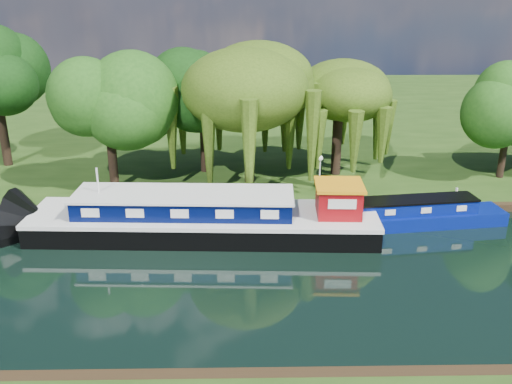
{
  "coord_description": "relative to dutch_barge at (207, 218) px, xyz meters",
  "views": [
    {
      "loc": [
        -4.42,
        -25.32,
        13.9
      ],
      "look_at": [
        -3.86,
        4.3,
        2.8
      ],
      "focal_mm": 40.0,
      "sensor_mm": 36.0,
      "label": 1
    }
  ],
  "objects": [
    {
      "name": "willow_left",
      "position": [
        2.53,
        8.01,
        6.03
      ],
      "size": [
        7.6,
        7.6,
        9.11
      ],
      "color": "black",
      "rests_on": "far_bank"
    },
    {
      "name": "mooring_posts",
      "position": [
        6.19,
        3.61,
        -0.09
      ],
      "size": [
        19.16,
        0.16,
        1.0
      ],
      "color": "silver",
      "rests_on": "far_bank"
    },
    {
      "name": "tree_far_mid",
      "position": [
        -0.78,
        10.37,
        5.09
      ],
      "size": [
        5.03,
        5.03,
        8.23
      ],
      "color": "black",
      "rests_on": "far_bank"
    },
    {
      "name": "ground",
      "position": [
        6.69,
        -4.79,
        -1.04
      ],
      "size": [
        120.0,
        120.0,
        0.0
      ],
      "primitive_type": "plane",
      "color": "black"
    },
    {
      "name": "dutch_barge",
      "position": [
        0.0,
        0.0,
        0.0
      ],
      "size": [
        19.99,
        5.34,
        4.18
      ],
      "rotation": [
        0.0,
        0.0,
        -0.04
      ],
      "color": "black",
      "rests_on": "ground"
    },
    {
      "name": "far_bank",
      "position": [
        6.69,
        29.21,
        -0.81
      ],
      "size": [
        120.0,
        52.0,
        0.45
      ],
      "primitive_type": "cube",
      "color": "#1E3C10",
      "rests_on": "ground"
    },
    {
      "name": "narrowboat",
      "position": [
        11.6,
        1.06,
        -0.39
      ],
      "size": [
        12.68,
        3.63,
        1.83
      ],
      "rotation": [
        0.0,
        0.0,
        0.12
      ],
      "color": "navy",
      "rests_on": "ground"
    },
    {
      "name": "tree_far_right",
      "position": [
        20.66,
        8.57,
        4.31
      ],
      "size": [
        4.34,
        4.34,
        7.1
      ],
      "color": "black",
      "rests_on": "far_bank"
    },
    {
      "name": "willow_right",
      "position": [
        8.86,
        9.55,
        4.75
      ],
      "size": [
        6.01,
        6.01,
        7.32
      ],
      "color": "black",
      "rests_on": "far_bank"
    },
    {
      "name": "lamppost",
      "position": [
        7.19,
        5.71,
        1.38
      ],
      "size": [
        0.36,
        0.36,
        2.56
      ],
      "color": "silver",
      "rests_on": "far_bank"
    },
    {
      "name": "red_dinghy",
      "position": [
        -8.89,
        0.91,
        -1.04
      ],
      "size": [
        3.21,
        2.58,
        0.59
      ],
      "primitive_type": "imported",
      "rotation": [
        0.0,
        0.0,
        1.78
      ],
      "color": "maroon",
      "rests_on": "ground"
    },
    {
      "name": "tree_far_left",
      "position": [
        -6.65,
        6.52,
        5.47
      ],
      "size": [
        5.49,
        5.49,
        8.85
      ],
      "color": "black",
      "rests_on": "far_bank"
    }
  ]
}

